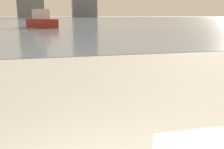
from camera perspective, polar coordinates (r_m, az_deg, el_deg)
harbor_water at (r=61.84m, az=-13.62°, el=12.11°), size 180.00×110.00×0.01m
harbor_boat_0 at (r=23.76m, az=-15.87°, el=11.68°), size 2.93×4.51×1.60m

